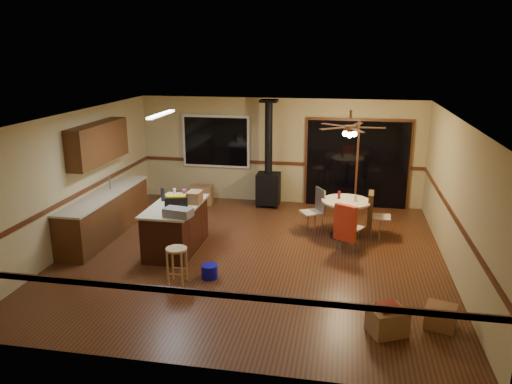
% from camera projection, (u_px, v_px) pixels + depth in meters
% --- Properties ---
extents(floor, '(7.00, 7.00, 0.00)m').
position_uv_depth(floor, '(253.00, 255.00, 9.38)').
color(floor, '#4A2714').
rests_on(floor, ground).
extents(ceiling, '(7.00, 7.00, 0.00)m').
position_uv_depth(ceiling, '(253.00, 117.00, 8.67)').
color(ceiling, silver).
rests_on(ceiling, ground).
extents(wall_back, '(7.00, 0.00, 7.00)m').
position_uv_depth(wall_back, '(279.00, 151.00, 12.33)').
color(wall_back, tan).
rests_on(wall_back, ground).
extents(wall_front, '(7.00, 0.00, 7.00)m').
position_uv_depth(wall_front, '(196.00, 269.00, 5.72)').
color(wall_front, tan).
rests_on(wall_front, ground).
extents(wall_left, '(0.00, 7.00, 7.00)m').
position_uv_depth(wall_left, '(75.00, 180.00, 9.63)').
color(wall_left, tan).
rests_on(wall_left, ground).
extents(wall_right, '(0.00, 7.00, 7.00)m').
position_uv_depth(wall_right, '(456.00, 199.00, 8.42)').
color(wall_right, tan).
rests_on(wall_right, ground).
extents(chair_rail, '(7.00, 7.00, 0.08)m').
position_uv_depth(chair_rail, '(253.00, 204.00, 9.11)').
color(chair_rail, '#4D2513').
rests_on(chair_rail, ground).
extents(window, '(1.72, 0.10, 1.32)m').
position_uv_depth(window, '(216.00, 141.00, 12.51)').
color(window, black).
rests_on(window, ground).
extents(sliding_door, '(2.52, 0.10, 2.10)m').
position_uv_depth(sliding_door, '(357.00, 164.00, 12.03)').
color(sliding_door, black).
rests_on(sliding_door, ground).
extents(lower_cabinets, '(0.60, 3.00, 0.86)m').
position_uv_depth(lower_cabinets, '(106.00, 215.00, 10.29)').
color(lower_cabinets, '#512C14').
rests_on(lower_cabinets, ground).
extents(countertop, '(0.64, 3.04, 0.04)m').
position_uv_depth(countertop, '(104.00, 194.00, 10.17)').
color(countertop, '#C0B595').
rests_on(countertop, lower_cabinets).
extents(upper_cabinets, '(0.35, 2.00, 0.80)m').
position_uv_depth(upper_cabinets, '(98.00, 143.00, 10.10)').
color(upper_cabinets, '#512C14').
rests_on(upper_cabinets, ground).
extents(kitchen_island, '(0.88, 1.68, 0.90)m').
position_uv_depth(kitchen_island, '(176.00, 227.00, 9.52)').
color(kitchen_island, black).
rests_on(kitchen_island, ground).
extents(wood_stove, '(0.55, 0.50, 2.52)m').
position_uv_depth(wood_stove, '(268.00, 177.00, 12.10)').
color(wood_stove, black).
rests_on(wood_stove, ground).
extents(ceiling_fan, '(0.24, 0.24, 0.55)m').
position_uv_depth(ceiling_fan, '(350.00, 130.00, 9.71)').
color(ceiling_fan, brown).
rests_on(ceiling_fan, ceiling).
extents(fluorescent_strip, '(0.10, 1.20, 0.04)m').
position_uv_depth(fluorescent_strip, '(161.00, 114.00, 9.27)').
color(fluorescent_strip, white).
rests_on(fluorescent_strip, ceiling).
extents(toolbox_grey, '(0.53, 0.36, 0.15)m').
position_uv_depth(toolbox_grey, '(178.00, 212.00, 8.73)').
color(toolbox_grey, slate).
rests_on(toolbox_grey, kitchen_island).
extents(toolbox_black, '(0.45, 0.31, 0.23)m').
position_uv_depth(toolbox_black, '(176.00, 203.00, 9.16)').
color(toolbox_black, black).
rests_on(toolbox_black, kitchen_island).
extents(toolbox_yellow_lid, '(0.38, 0.26, 0.03)m').
position_uv_depth(toolbox_yellow_lid, '(176.00, 196.00, 9.13)').
color(toolbox_yellow_lid, gold).
rests_on(toolbox_yellow_lid, toolbox_black).
extents(box_on_island, '(0.25, 0.34, 0.22)m').
position_uv_depth(box_on_island, '(195.00, 197.00, 9.52)').
color(box_on_island, olive).
rests_on(box_on_island, kitchen_island).
extents(bottle_dark, '(0.09, 0.09, 0.27)m').
position_uv_depth(bottle_dark, '(163.00, 194.00, 9.63)').
color(bottle_dark, black).
rests_on(bottle_dark, kitchen_island).
extents(bottle_pink, '(0.08, 0.08, 0.25)m').
position_uv_depth(bottle_pink, '(185.00, 196.00, 9.57)').
color(bottle_pink, '#D84C8C').
rests_on(bottle_pink, kitchen_island).
extents(bottle_white, '(0.06, 0.06, 0.17)m').
position_uv_depth(bottle_white, '(174.00, 193.00, 9.92)').
color(bottle_white, white).
rests_on(bottle_white, kitchen_island).
extents(bar_stool, '(0.46, 0.46, 0.63)m').
position_uv_depth(bar_stool, '(177.00, 266.00, 8.16)').
color(bar_stool, tan).
rests_on(bar_stool, floor).
extents(blue_bucket, '(0.36, 0.36, 0.23)m').
position_uv_depth(blue_bucket, '(210.00, 271.00, 8.42)').
color(blue_bucket, '#0C0CAF').
rests_on(blue_bucket, floor).
extents(dining_table, '(0.99, 0.99, 0.78)m').
position_uv_depth(dining_table, '(346.00, 212.00, 10.17)').
color(dining_table, black).
rests_on(dining_table, ground).
extents(glass_red, '(0.07, 0.07, 0.16)m').
position_uv_depth(glass_red, '(339.00, 195.00, 10.20)').
color(glass_red, '#590C14').
rests_on(glass_red, dining_table).
extents(glass_cream, '(0.07, 0.07, 0.13)m').
position_uv_depth(glass_cream, '(356.00, 198.00, 10.01)').
color(glass_cream, beige).
rests_on(glass_cream, dining_table).
extents(chair_left, '(0.55, 0.55, 0.51)m').
position_uv_depth(chair_left, '(316.00, 205.00, 10.41)').
color(chair_left, tan).
rests_on(chair_left, ground).
extents(chair_near, '(0.59, 0.61, 0.70)m').
position_uv_depth(chair_near, '(346.00, 223.00, 9.34)').
color(chair_near, tan).
rests_on(chair_near, ground).
extents(chair_right, '(0.48, 0.45, 0.70)m').
position_uv_depth(chair_right, '(372.00, 209.00, 10.12)').
color(chair_right, tan).
rests_on(chair_right, ground).
extents(box_under_window, '(0.60, 0.50, 0.45)m').
position_uv_depth(box_under_window, '(201.00, 195.00, 12.46)').
color(box_under_window, olive).
rests_on(box_under_window, floor).
extents(box_corner_a, '(0.60, 0.56, 0.36)m').
position_uv_depth(box_corner_a, '(387.00, 321.00, 6.76)').
color(box_corner_a, olive).
rests_on(box_corner_a, floor).
extents(box_corner_b, '(0.48, 0.45, 0.33)m').
position_uv_depth(box_corner_b, '(441.00, 317.00, 6.91)').
color(box_corner_b, olive).
rests_on(box_corner_b, floor).
extents(box_small_red, '(0.35, 0.33, 0.07)m').
position_uv_depth(box_small_red, '(388.00, 307.00, 6.70)').
color(box_small_red, maroon).
rests_on(box_small_red, box_corner_a).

